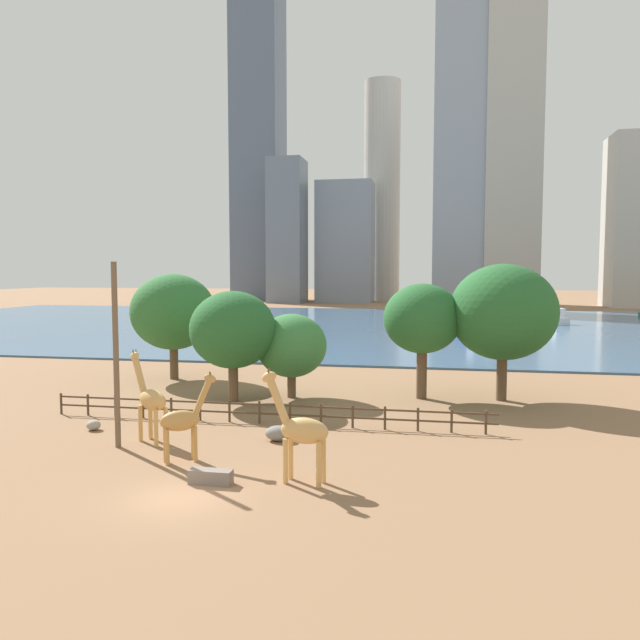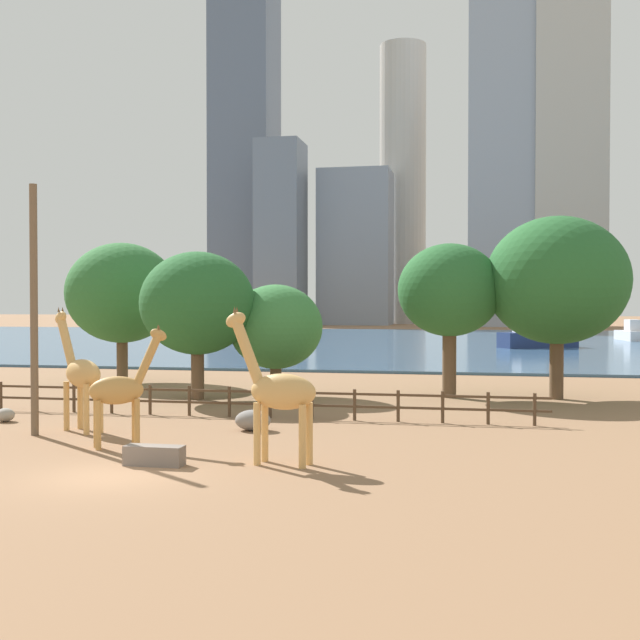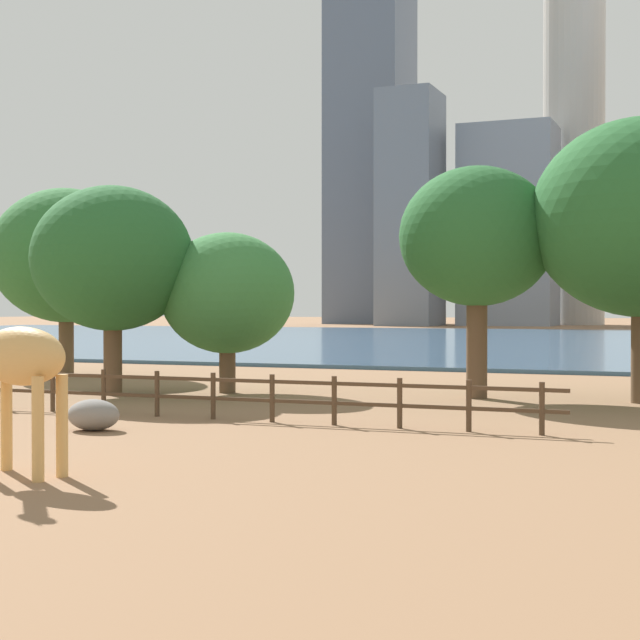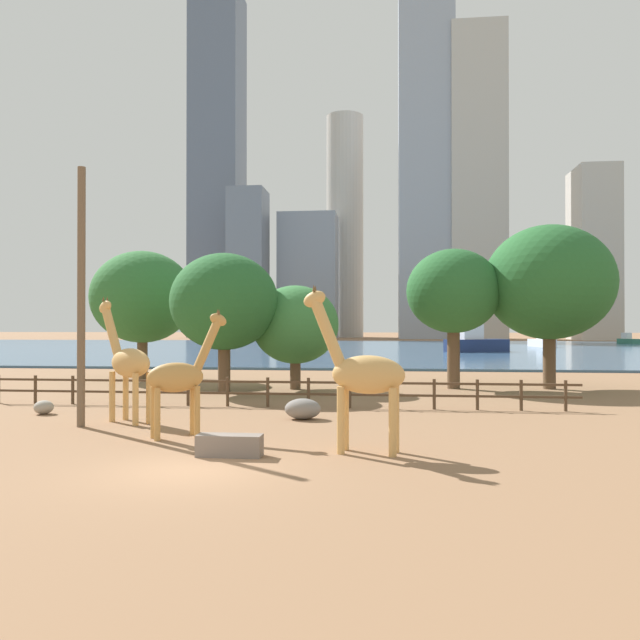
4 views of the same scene
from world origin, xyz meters
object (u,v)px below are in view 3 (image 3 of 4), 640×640
Objects in this scene: giraffe_tall at (15,355)px; tree_center_broad at (227,293)px; tree_left_small at (477,238)px; tree_left_large at (66,256)px; tree_right_small at (113,259)px; boulder_near_fence at (93,415)px.

tree_center_broad is (-4.48, 17.05, 1.39)m from giraffe_tall.
giraffe_tall is 0.60× the size of tree_left_small.
tree_left_small is at bearing -95.14° from giraffe_tall.
tree_left_large reaches higher than giraffe_tall.
tree_left_large is at bearing 168.37° from tree_left_small.
tree_right_small reaches higher than tree_center_broad.
tree_left_large is (-13.14, 16.50, 5.09)m from boulder_near_fence.
tree_left_large is at bearing 128.53° from boulder_near_fence.
boulder_near_fence is at bearing -79.99° from tree_center_broad.
boulder_near_fence is 0.16× the size of tree_left_large.
tree_center_broad is 0.78× the size of tree_right_small.
tree_center_broad reaches higher than giraffe_tall.
tree_left_large reaches higher than tree_left_small.
tree_left_small reaches higher than tree_right_small.
tree_right_small is at bearing -150.17° from tree_center_broad.
tree_center_broad is 9.20m from tree_left_small.
tree_left_small is at bearing -11.63° from tree_left_large.
tree_left_large is 1.08× the size of tree_left_small.
tree_left_large is at bearing -46.81° from giraffe_tall.
boulder_near_fence is at bearing -119.39° from tree_left_small.
tree_left_small reaches higher than giraffe_tall.
tree_right_small is at bearing -44.60° from tree_left_large.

